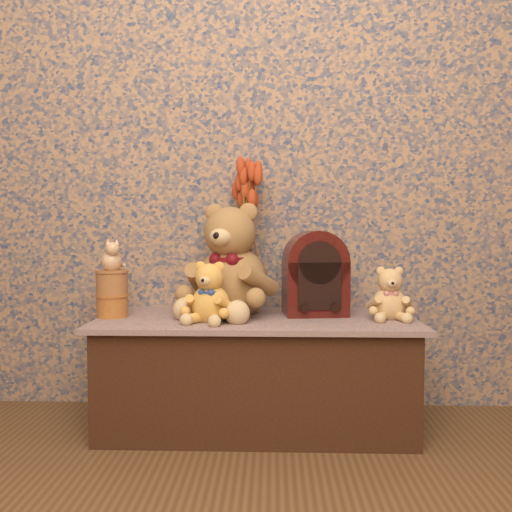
{
  "coord_description": "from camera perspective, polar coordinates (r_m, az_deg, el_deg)",
  "views": [
    {
      "loc": [
        0.06,
        -0.82,
        0.77
      ],
      "look_at": [
        0.0,
        1.18,
        0.67
      ],
      "focal_mm": 37.58,
      "sensor_mm": 36.0,
      "label": 1
    }
  ],
  "objects": [
    {
      "name": "dried_stalks",
      "position": [
        2.2,
        -1.14,
        5.05
      ],
      "size": [
        0.27,
        0.27,
        0.46
      ],
      "primitive_type": null,
      "rotation": [
        0.0,
        0.0,
        -0.12
      ],
      "color": "#BA3E1D",
      "rests_on": "ceramic_vase"
    },
    {
      "name": "display_shelf",
      "position": [
        2.13,
        0.04,
        -12.22
      ],
      "size": [
        1.22,
        0.55,
        0.43
      ],
      "primitive_type": "cube",
      "color": "#374D71",
      "rests_on": "ground"
    },
    {
      "name": "cat_figurine",
      "position": [
        2.14,
        -15.12,
        0.14
      ],
      "size": [
        0.12,
        0.13,
        0.13
      ],
      "primitive_type": null,
      "rotation": [
        0.0,
        0.0,
        0.41
      ],
      "color": "silver",
      "rests_on": "biscuit_tin_upper"
    },
    {
      "name": "biscuit_tin_lower",
      "position": [
        2.16,
        -15.04,
        -5.15
      ],
      "size": [
        0.14,
        0.14,
        0.09
      ],
      "primitive_type": "cylinder",
      "rotation": [
        0.0,
        0.0,
        0.2
      ],
      "color": "gold",
      "rests_on": "display_shelf"
    },
    {
      "name": "teddy_medium",
      "position": [
        1.99,
        -4.86,
        -3.54
      ],
      "size": [
        0.24,
        0.27,
        0.24
      ],
      "primitive_type": null,
      "rotation": [
        0.0,
        0.0,
        -0.27
      ],
      "color": "gold",
      "rests_on": "display_shelf"
    },
    {
      "name": "cathedral_radio",
      "position": [
        2.14,
        6.29,
        -1.79
      ],
      "size": [
        0.26,
        0.2,
        0.33
      ],
      "primitive_type": null,
      "rotation": [
        0.0,
        0.0,
        0.12
      ],
      "color": "#3E0F0B",
      "rests_on": "display_shelf"
    },
    {
      "name": "biscuit_tin_upper",
      "position": [
        2.15,
        -15.08,
        -2.77
      ],
      "size": [
        0.15,
        0.15,
        0.09
      ],
      "primitive_type": "cylinder",
      "rotation": [
        0.0,
        0.0,
        -0.27
      ],
      "color": "tan",
      "rests_on": "biscuit_tin_lower"
    },
    {
      "name": "teddy_small",
      "position": [
        2.1,
        14.01,
        -3.62
      ],
      "size": [
        0.18,
        0.21,
        0.21
      ],
      "primitive_type": null,
      "rotation": [
        0.0,
        0.0,
        -0.03
      ],
      "color": "tan",
      "rests_on": "display_shelf"
    },
    {
      "name": "teddy_large",
      "position": [
        2.15,
        -2.54,
        0.14
      ],
      "size": [
        0.51,
        0.55,
        0.48
      ],
      "primitive_type": null,
      "rotation": [
        0.0,
        0.0,
        -0.35
      ],
      "color": "olive",
      "rests_on": "display_shelf"
    },
    {
      "name": "ceramic_vase",
      "position": [
        2.21,
        -1.13,
        -3.46
      ],
      "size": [
        0.13,
        0.13,
        0.19
      ],
      "primitive_type": "cylinder",
      "rotation": [
        0.0,
        0.0,
        -0.17
      ],
      "color": "tan",
      "rests_on": "display_shelf"
    }
  ]
}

